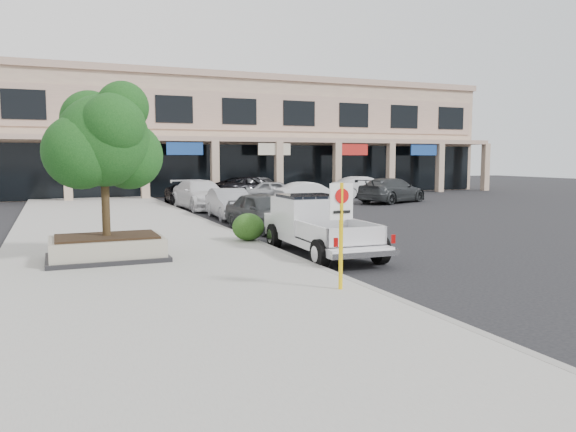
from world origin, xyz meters
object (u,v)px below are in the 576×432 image
Objects in this scene: planter_tree at (108,142)px; curb_car_d at (186,194)px; lot_car_d at (252,188)px; lot_car_c at (392,190)px; no_parking_sign at (341,221)px; curb_car_a at (265,212)px; curb_car_c at (201,195)px; planter at (107,248)px; pickup_truck at (322,226)px; lot_car_a at (277,191)px; lot_car_e at (261,186)px; lot_car_f at (364,187)px; curb_car_b at (230,204)px; lot_car_b at (310,193)px.

curb_car_d is at bearing 71.63° from planter_tree.
lot_car_c is at bearing -139.12° from lot_car_d.
no_parking_sign is 0.50× the size of curb_car_a.
curb_car_a is 10.36m from curb_car_c.
pickup_truck is at bearing -8.08° from planter.
lot_car_e is at bearing 14.51° from lot_car_a.
lot_car_f is (19.90, 20.06, -2.64)m from planter_tree.
no_parking_sign is at bearing 120.76° from lot_car_c.
curb_car_b is 8.96m from curb_car_d.
lot_car_b is 0.78× the size of lot_car_c.
curb_car_b is 0.95× the size of lot_car_f.
lot_car_c reaches higher than curb_car_d.
planter_tree is 0.69× the size of curb_car_c.
curb_car_a is (6.56, 5.11, 0.31)m from planter.
pickup_truck is 0.99× the size of curb_car_c.
lot_car_f is at bearing -32.65° from lot_car_c.
curb_car_a is 1.05× the size of lot_car_b.
lot_car_b is 8.78m from lot_car_e.
lot_car_a is (5.95, 8.86, -0.02)m from curb_car_b.
curb_car_b is at bearing 151.08° from lot_car_d.
lot_car_f is at bearing -109.26° from lot_car_d.
planter is 11.92m from curb_car_b.
curb_car_c is 14.34m from lot_car_f.
curb_car_a is 0.80× the size of curb_car_c.
curb_car_a reaches higher than lot_car_b.
lot_car_c reaches higher than curb_car_a.
curb_car_a is at bearing 37.61° from planter_tree.
curb_car_c reaches higher than lot_car_d.
lot_car_e is at bearing 47.47° from curb_car_c.
lot_car_b is at bearing 49.23° from planter.
curb_car_d is at bearing 94.97° from lot_car_f.
curb_car_a reaches higher than lot_car_a.
lot_car_f is (15.69, 25.84, -0.86)m from no_parking_sign.
curb_car_b is at bearing 170.00° from lot_car_a.
no_parking_sign is 0.55× the size of lot_car_a.
no_parking_sign is 0.52× the size of curb_car_b.
planter is 0.76× the size of lot_car_a.
curb_car_d is at bearing 85.28° from no_parking_sign.
lot_car_d is at bearing 77.90° from pickup_truck.
planter_tree is 1.74× the size of no_parking_sign.
lot_car_b is 0.76× the size of lot_car_d.
pickup_truck is 25.21m from lot_car_f.
no_parking_sign is 5.16m from pickup_truck.
lot_car_a is (6.28, 19.70, -0.18)m from pickup_truck.
curb_car_c is at bearing 91.48° from lot_car_b.
lot_car_f reaches higher than lot_car_b.
planter is 8.32m from curb_car_a.
pickup_truck is 23.82m from lot_car_d.
curb_car_b is 0.79× the size of lot_car_c.
curb_car_d is 13.40m from lot_car_c.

